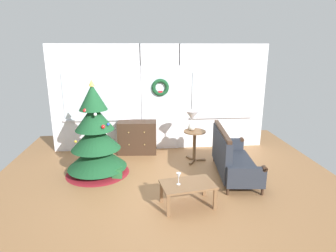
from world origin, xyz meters
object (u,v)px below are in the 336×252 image
gift_box (117,173)px  table_lamp (192,118)px  christmas_tree (96,141)px  coffee_table (188,187)px  side_table (194,140)px  wine_glass (179,176)px  settee_sofa (231,158)px  dresser_cabinet (137,137)px

gift_box → table_lamp: bearing=24.8°
christmas_tree → coffee_table: (1.62, -1.37, -0.35)m
side_table → wine_glass: size_ratio=3.60×
coffee_table → wine_glass: (-0.15, -0.01, 0.20)m
settee_sofa → coffee_table: size_ratio=1.85×
dresser_cabinet → gift_box: dresser_cabinet is taller
christmas_tree → coffee_table: bearing=-40.2°
christmas_tree → settee_sofa: bearing=-8.1°
dresser_cabinet → side_table: 1.42m
table_lamp → wine_glass: 1.99m
settee_sofa → christmas_tree: bearing=171.9°
dresser_cabinet → wine_glass: 2.55m
christmas_tree → table_lamp: 2.08m
wine_glass → gift_box: wine_glass is taller
settee_sofa → table_lamp: (-0.63, 0.85, 0.61)m
dresser_cabinet → coffee_table: (0.83, -2.44, -0.06)m
coffee_table → gift_box: 1.66m
christmas_tree → wine_glass: 2.03m
coffee_table → wine_glass: size_ratio=4.70×
table_lamp → wine_glass: size_ratio=2.26×
side_table → table_lamp: 0.49m
dresser_cabinet → table_lamp: table_lamp is taller
settee_sofa → side_table: settee_sofa is taller
table_lamp → gift_box: table_lamp is taller
christmas_tree → settee_sofa: size_ratio=1.11×
table_lamp → coffee_table: 2.00m
gift_box → settee_sofa: bearing=-3.1°
settee_sofa → coffee_table: settee_sofa is taller
table_lamp → coffee_table: table_lamp is taller
settee_sofa → table_lamp: table_lamp is taller
dresser_cabinet → table_lamp: size_ratio=2.10×
coffee_table → side_table: bearing=76.4°
dresser_cabinet → coffee_table: size_ratio=1.01×
dresser_cabinet → side_table: (1.27, -0.63, 0.11)m
christmas_tree → side_table: (2.06, 0.44, -0.18)m
wine_glass → christmas_tree: bearing=136.8°
christmas_tree → coffee_table: size_ratio=2.06×
dresser_cabinet → table_lamp: (1.21, -0.59, 0.60)m
gift_box → side_table: bearing=22.9°
dresser_cabinet → wine_glass: dresser_cabinet is taller
wine_glass → gift_box: 1.61m
christmas_tree → settee_sofa: (2.63, -0.38, -0.30)m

